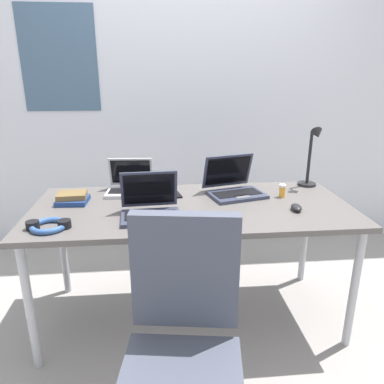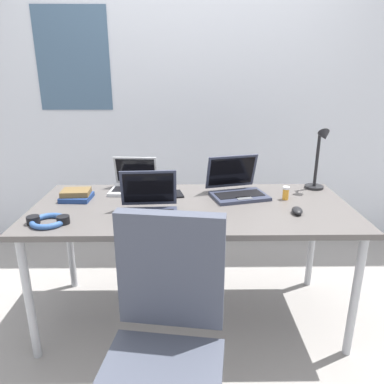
# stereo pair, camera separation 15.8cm
# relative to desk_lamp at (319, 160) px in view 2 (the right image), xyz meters

# --- Properties ---
(ground_plane) EXTENTS (12.00, 12.00, 0.00)m
(ground_plane) POSITION_rel_desk_lamp_xyz_m (-0.80, -0.28, -0.94)
(ground_plane) COLOR gray
(wall_back) EXTENTS (6.00, 0.13, 2.60)m
(wall_back) POSITION_rel_desk_lamp_xyz_m (-0.80, 0.82, 0.36)
(wall_back) COLOR silver
(wall_back) RESTS_ON ground_plane
(desk) EXTENTS (1.80, 0.80, 0.74)m
(desk) POSITION_rel_desk_lamp_xyz_m (-0.80, -0.28, -0.25)
(desk) COLOR #595451
(desk) RESTS_ON ground_plane
(desk_lamp) EXTENTS (0.12, 0.18, 0.40)m
(desk_lamp) POSITION_rel_desk_lamp_xyz_m (0.00, 0.00, 0.00)
(desk_lamp) COLOR black
(desk_lamp) RESTS_ON desk
(laptop_back_right) EXTENTS (0.39, 0.36, 0.23)m
(laptop_back_right) POSITION_rel_desk_lamp_xyz_m (-0.52, -0.11, -0.15)
(laptop_back_right) COLOR #33384C
(laptop_back_right) RESTS_ON desk
(laptop_front_right) EXTENTS (0.29, 0.26, 0.21)m
(laptop_front_right) POSITION_rel_desk_lamp_xyz_m (-1.17, -0.01, -0.15)
(laptop_front_right) COLOR #B7BABC
(laptop_front_right) RESTS_ON desk
(laptop_far_corner) EXTENTS (0.32, 0.27, 0.22)m
(laptop_far_corner) POSITION_rel_desk_lamp_xyz_m (-1.03, -0.42, -0.15)
(laptop_far_corner) COLOR #33384C
(laptop_far_corner) RESTS_ON desk
(computer_mouse) EXTENTS (0.07, 0.10, 0.03)m
(computer_mouse) POSITION_rel_desk_lamp_xyz_m (-0.24, -0.41, -0.18)
(computer_mouse) COLOR black
(computer_mouse) RESTS_ON desk
(cell_phone) EXTENTS (0.09, 0.15, 0.01)m
(cell_phone) POSITION_rel_desk_lamp_xyz_m (-0.89, -0.09, -0.19)
(cell_phone) COLOR black
(cell_phone) RESTS_ON desk
(headphones) EXTENTS (0.21, 0.18, 0.04)m
(headphones) POSITION_rel_desk_lamp_xyz_m (-1.52, -0.53, -0.18)
(headphones) COLOR #335999
(headphones) RESTS_ON desk
(pill_bottle) EXTENTS (0.04, 0.04, 0.08)m
(pill_bottle) POSITION_rel_desk_lamp_xyz_m (-0.24, -0.18, -0.16)
(pill_bottle) COLOR gold
(pill_bottle) RESTS_ON desk
(book_stack) EXTENTS (0.18, 0.16, 0.06)m
(book_stack) POSITION_rel_desk_lamp_xyz_m (-1.49, -0.17, -0.17)
(book_stack) COLOR navy
(book_stack) RESTS_ON desk
(office_chair) EXTENTS (0.52, 0.57, 0.97)m
(office_chair) POSITION_rel_desk_lamp_xyz_m (-0.92, -1.13, -0.54)
(office_chair) COLOR black
(office_chair) RESTS_ON ground_plane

